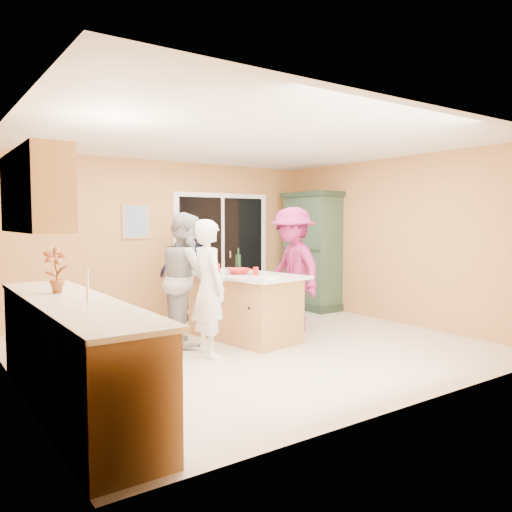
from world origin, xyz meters
TOP-DOWN VIEW (x-y plane):
  - floor at (0.00, 0.00)m, footprint 5.50×5.50m
  - ceiling at (0.00, 0.00)m, footprint 5.50×5.00m
  - wall_back at (0.00, 2.50)m, footprint 5.50×0.10m
  - wall_front at (0.00, -2.50)m, footprint 5.50×0.10m
  - wall_left at (-2.75, 0.00)m, footprint 0.10×5.00m
  - wall_right at (2.75, 0.00)m, footprint 0.10×5.00m
  - left_cabinet_run at (-2.45, -1.05)m, footprint 0.65×3.05m
  - upper_cabinets at (-2.58, -0.20)m, footprint 0.35×1.60m
  - sliding_door at (1.05, 2.46)m, footprint 1.90×0.07m
  - framed_picture at (-0.55, 2.48)m, footprint 0.46×0.04m
  - kitchen_island at (0.16, 0.41)m, footprint 1.16×1.82m
  - green_hutch at (2.49, 1.67)m, footprint 0.61×1.16m
  - woman_white at (-0.66, -0.09)m, footprint 0.44×0.62m
  - woman_grey at (-0.61, 0.59)m, footprint 0.84×0.97m
  - woman_navy at (0.03, 1.86)m, footprint 1.00×0.53m
  - woman_magenta at (1.04, 0.44)m, footprint 0.77×1.22m
  - serving_bowl at (0.09, 0.42)m, footprint 0.36×0.36m
  - tulip_vase at (-2.45, -0.41)m, footprint 0.27×0.22m
  - tumbler_near at (-0.07, 0.73)m, footprint 0.11×0.11m
  - tumbler_far at (0.18, 0.15)m, footprint 0.10×0.10m
  - wine_bottle at (0.22, 0.64)m, footprint 0.08×0.08m
  - white_plate at (0.25, -0.13)m, footprint 0.22×0.22m

SIDE VIEW (x-z plane):
  - floor at x=0.00m, z-range 0.00..0.00m
  - kitchen_island at x=0.16m, z-range -0.03..0.86m
  - left_cabinet_run at x=-2.45m, z-range -0.16..1.08m
  - woman_white at x=-0.66m, z-range 0.00..1.62m
  - woman_navy at x=0.03m, z-range 0.00..1.63m
  - woman_grey at x=-0.61m, z-range 0.00..1.72m
  - white_plate at x=0.25m, z-range 0.89..0.91m
  - woman_magenta at x=1.04m, z-range 0.00..1.80m
  - serving_bowl at x=0.09m, z-range 0.89..0.97m
  - tumbler_far at x=0.18m, z-range 0.89..1.00m
  - tumbler_near at x=-0.07m, z-range 0.89..1.01m
  - wine_bottle at x=0.22m, z-range 0.85..1.19m
  - green_hutch at x=2.49m, z-range -0.03..2.10m
  - sliding_door at x=1.05m, z-range 0.00..2.10m
  - tulip_vase at x=-2.45m, z-range 0.94..1.37m
  - wall_back at x=0.00m, z-range 0.00..2.60m
  - wall_front at x=0.00m, z-range 0.00..2.60m
  - wall_left at x=-2.75m, z-range 0.00..2.60m
  - wall_right at x=2.75m, z-range 0.00..2.60m
  - framed_picture at x=-0.55m, z-range 1.32..1.88m
  - upper_cabinets at x=-2.58m, z-range 1.50..2.25m
  - ceiling at x=0.00m, z-range 2.55..2.65m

